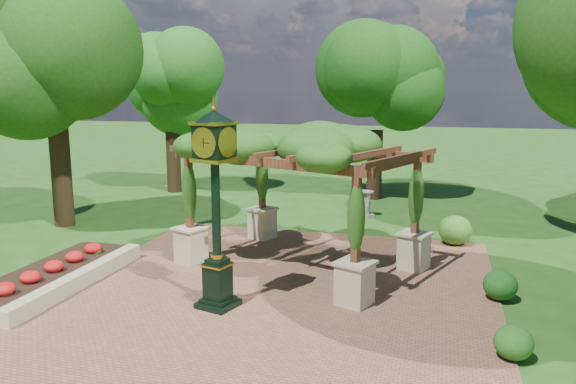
# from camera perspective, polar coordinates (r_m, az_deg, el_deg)

# --- Properties ---
(ground) EXTENTS (120.00, 120.00, 0.00)m
(ground) POSITION_cam_1_polar(r_m,az_deg,el_deg) (12.03, -3.20, -12.51)
(ground) COLOR #1E4714
(ground) RESTS_ON ground
(brick_plaza) EXTENTS (10.00, 12.00, 0.04)m
(brick_plaza) POSITION_cam_1_polar(r_m,az_deg,el_deg) (12.91, -1.78, -10.76)
(brick_plaza) COLOR brown
(brick_plaza) RESTS_ON ground
(border_wall) EXTENTS (0.35, 5.00, 0.40)m
(border_wall) POSITION_cam_1_polar(r_m,az_deg,el_deg) (14.40, -20.39, -8.38)
(border_wall) COLOR #C6B793
(border_wall) RESTS_ON ground
(flower_bed) EXTENTS (1.50, 5.00, 0.36)m
(flower_bed) POSITION_cam_1_polar(r_m,az_deg,el_deg) (14.93, -23.23, -7.99)
(flower_bed) COLOR red
(flower_bed) RESTS_ON ground
(pedestal_clock) EXTENTS (1.05, 1.05, 4.31)m
(pedestal_clock) POSITION_cam_1_polar(r_m,az_deg,el_deg) (11.80, -7.39, 0.07)
(pedestal_clock) COLOR black
(pedestal_clock) RESTS_ON brick_plaza
(pergola) EXTENTS (6.85, 5.59, 3.72)m
(pergola) POSITION_cam_1_polar(r_m,az_deg,el_deg) (14.48, 1.29, 4.00)
(pergola) COLOR beige
(pergola) RESTS_ON brick_plaza
(sundial) EXTENTS (0.67, 0.67, 0.96)m
(sundial) POSITION_cam_1_polar(r_m,az_deg,el_deg) (21.00, 7.97, -1.33)
(sundial) COLOR gray
(sundial) RESTS_ON ground
(shrub_front) EXTENTS (0.90, 0.90, 0.61)m
(shrub_front) POSITION_cam_1_polar(r_m,az_deg,el_deg) (10.84, 21.94, -13.99)
(shrub_front) COLOR #245D1A
(shrub_front) RESTS_ON brick_plaza
(shrub_mid) EXTENTS (0.88, 0.88, 0.68)m
(shrub_mid) POSITION_cam_1_polar(r_m,az_deg,el_deg) (13.53, 20.75, -8.83)
(shrub_mid) COLOR #194C15
(shrub_mid) RESTS_ON brick_plaza
(shrub_back) EXTENTS (1.03, 1.03, 0.89)m
(shrub_back) POSITION_cam_1_polar(r_m,az_deg,el_deg) (17.66, 16.62, -3.72)
(shrub_back) COLOR #32691E
(shrub_back) RESTS_ON brick_plaza
(tree_west_near) EXTENTS (4.34, 4.34, 8.64)m
(tree_west_near) POSITION_cam_1_polar(r_m,az_deg,el_deg) (20.54, -22.85, 13.17)
(tree_west_near) COLOR #362415
(tree_west_near) RESTS_ON ground
(tree_west_far) EXTENTS (3.47, 3.47, 7.37)m
(tree_west_far) POSITION_cam_1_polar(r_m,az_deg,el_deg) (25.91, -11.85, 11.07)
(tree_west_far) COLOR black
(tree_west_far) RESTS_ON ground
(tree_north) EXTENTS (4.18, 4.18, 7.57)m
(tree_north) POSITION_cam_1_polar(r_m,az_deg,el_deg) (24.03, 9.04, 11.61)
(tree_north) COLOR #332014
(tree_north) RESTS_ON ground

